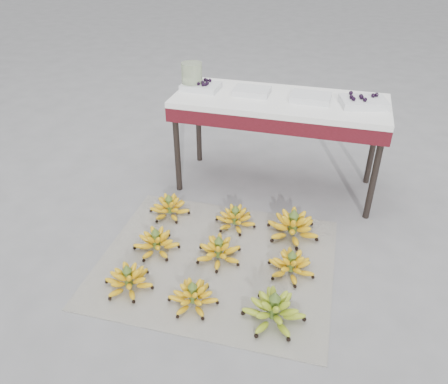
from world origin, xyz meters
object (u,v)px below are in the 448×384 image
(vendor_table, at_px, (279,109))
(bunch_mid_left, at_px, (156,243))
(bunch_front_center, at_px, (193,296))
(tray_right, at_px, (311,97))
(bunch_mid_right, at_px, (291,265))
(tray_left, at_px, (252,91))
(tray_far_right, at_px, (363,102))
(bunch_mid_center, at_px, (219,251))
(bunch_front_right, at_px, (274,310))
(bunch_back_center, at_px, (235,218))
(bunch_back_right, at_px, (293,226))
(tray_far_left, at_px, (201,86))
(bunch_back_left, at_px, (169,207))
(bunch_front_left, at_px, (128,280))
(glass_jar, at_px, (192,76))
(newspaper_mat, at_px, (217,261))

(vendor_table, bearing_deg, bunch_mid_left, -120.36)
(bunch_front_center, bearing_deg, tray_right, 75.38)
(bunch_mid_right, relative_size, tray_left, 1.42)
(tray_right, distance_m, tray_far_right, 0.31)
(bunch_front_center, xyz_separation_m, bunch_mid_left, (-0.33, 0.33, 0.00))
(tray_far_right, bearing_deg, bunch_mid_center, -127.29)
(bunch_front_right, bearing_deg, bunch_back_center, 133.60)
(bunch_back_right, distance_m, tray_right, 0.80)
(bunch_mid_left, relative_size, bunch_back_right, 0.72)
(tray_far_left, bearing_deg, bunch_front_center, -74.46)
(bunch_back_center, height_order, bunch_back_right, bunch_back_right)
(bunch_back_left, bearing_deg, tray_far_left, 83.83)
(bunch_front_center, distance_m, bunch_mid_center, 0.35)
(bunch_front_left, relative_size, glass_jar, 1.79)
(bunch_mid_center, xyz_separation_m, tray_far_left, (-0.37, 0.87, 0.60))
(bunch_front_center, bearing_deg, glass_jar, 110.50)
(bunch_mid_center, relative_size, vendor_table, 0.25)
(bunch_back_right, height_order, tray_far_right, tray_far_right)
(bunch_mid_center, height_order, bunch_back_right, bunch_back_right)
(bunch_back_right, height_order, glass_jar, glass_jar)
(bunch_mid_right, relative_size, vendor_table, 0.24)
(bunch_back_left, bearing_deg, glass_jar, 90.22)
(bunch_back_left, xyz_separation_m, vendor_table, (0.57, 0.53, 0.51))
(bunch_front_right, bearing_deg, bunch_back_right, 106.08)
(bunch_back_center, height_order, vendor_table, vendor_table)
(bunch_back_left, relative_size, tray_right, 1.03)
(bunch_front_left, distance_m, bunch_back_right, 0.98)
(bunch_back_left, xyz_separation_m, tray_right, (0.76, 0.54, 0.60))
(newspaper_mat, height_order, bunch_mid_right, bunch_mid_right)
(glass_jar, bearing_deg, tray_far_left, -0.39)
(bunch_front_center, distance_m, bunch_front_right, 0.39)
(bunch_mid_center, xyz_separation_m, tray_right, (0.34, 0.86, 0.60))
(bunch_front_right, relative_size, bunch_back_right, 0.89)
(bunch_mid_left, bearing_deg, bunch_back_left, 108.00)
(newspaper_mat, distance_m, tray_far_left, 1.17)
(bunch_back_right, bearing_deg, vendor_table, 87.40)
(bunch_mid_right, distance_m, tray_right, 1.06)
(bunch_front_center, bearing_deg, tray_left, 92.50)
(bunch_mid_center, bearing_deg, glass_jar, 138.66)
(tray_right, bearing_deg, bunch_back_left, -144.46)
(bunch_front_center, relative_size, bunch_front_right, 0.70)
(bunch_back_center, distance_m, tray_far_right, 1.04)
(bunch_back_center, relative_size, tray_far_left, 1.04)
(newspaper_mat, xyz_separation_m, glass_jar, (-0.42, 0.90, 0.72))
(bunch_back_right, bearing_deg, glass_jar, 121.47)
(newspaper_mat, bearing_deg, bunch_front_right, -40.87)
(bunch_front_left, distance_m, tray_far_right, 1.69)
(bunch_front_right, xyz_separation_m, bunch_mid_left, (-0.72, 0.32, -0.01))
(bunch_back_right, xyz_separation_m, glass_jar, (-0.79, 0.56, 0.65))
(bunch_front_center, distance_m, tray_far_left, 1.41)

